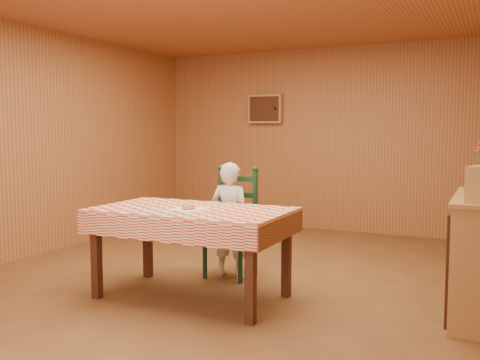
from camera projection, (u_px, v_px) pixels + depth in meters
name	position (u px, v px, depth m)	size (l,w,h in m)	color
ground	(231.00, 281.00, 5.07)	(6.00, 6.00, 0.00)	brown
cabin_walls	(254.00, 91.00, 5.38)	(5.10, 6.05, 2.65)	#AB6C3D
dining_table	(192.00, 218.00, 4.52)	(1.66, 0.96, 0.77)	#452112
ladder_chair	(233.00, 225.00, 5.25)	(0.44, 0.40, 1.08)	black
seated_child	(230.00, 220.00, 5.19)	(0.41, 0.27, 1.12)	silver
napkin	(188.00, 209.00, 4.47)	(0.26, 0.26, 0.00)	white
donut	(188.00, 206.00, 4.47)	(0.12, 0.12, 0.04)	#D08A4B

